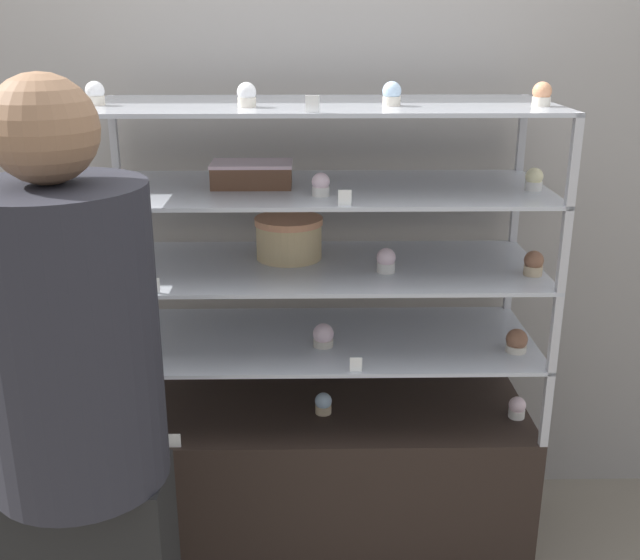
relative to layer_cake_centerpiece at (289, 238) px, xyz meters
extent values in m
plane|color=gray|center=(0.10, -0.08, -1.12)|extent=(20.00, 20.00, 0.00)
cube|color=gray|center=(0.10, 0.34, 0.18)|extent=(8.00, 0.05, 2.60)
cube|color=black|center=(0.10, -0.08, -0.84)|extent=(1.37, 0.53, 0.56)
cube|color=#B7B7BC|center=(-0.57, 0.18, -0.44)|extent=(0.02, 0.02, 0.25)
cube|color=#B7B7BC|center=(0.77, 0.18, -0.44)|extent=(0.02, 0.02, 0.25)
cube|color=#B7B7BC|center=(-0.57, -0.33, -0.44)|extent=(0.02, 0.02, 0.25)
cube|color=#B7B7BC|center=(0.77, -0.33, -0.44)|extent=(0.02, 0.02, 0.25)
cube|color=#B7BCC6|center=(0.10, -0.08, -0.32)|extent=(1.37, 0.53, 0.01)
cube|color=#B7B7BC|center=(-0.57, 0.18, -0.19)|extent=(0.02, 0.02, 0.25)
cube|color=#B7B7BC|center=(0.77, 0.18, -0.19)|extent=(0.02, 0.02, 0.25)
cube|color=#B7B7BC|center=(-0.57, -0.33, -0.19)|extent=(0.02, 0.02, 0.25)
cube|color=#B7B7BC|center=(0.77, -0.33, -0.19)|extent=(0.02, 0.02, 0.25)
cube|color=#B7BCC6|center=(0.10, -0.08, -0.07)|extent=(1.37, 0.53, 0.01)
cube|color=#B7B7BC|center=(-0.57, 0.18, 0.06)|extent=(0.02, 0.02, 0.25)
cube|color=#B7B7BC|center=(0.77, 0.18, 0.06)|extent=(0.02, 0.02, 0.25)
cube|color=#B7B7BC|center=(-0.57, -0.33, 0.06)|extent=(0.02, 0.02, 0.25)
cube|color=#B7B7BC|center=(0.77, -0.33, 0.06)|extent=(0.02, 0.02, 0.25)
cube|color=#B7BCC6|center=(0.10, -0.08, 0.17)|extent=(1.37, 0.53, 0.01)
cube|color=#B7B7BC|center=(-0.57, 0.18, 0.30)|extent=(0.02, 0.02, 0.25)
cube|color=#B7B7BC|center=(0.77, 0.18, 0.30)|extent=(0.02, 0.02, 0.25)
cube|color=#B7B7BC|center=(-0.57, -0.33, 0.30)|extent=(0.02, 0.02, 0.25)
cube|color=#B7B7BC|center=(0.77, -0.33, 0.30)|extent=(0.02, 0.02, 0.25)
cube|color=#B7BCC6|center=(0.10, -0.08, 0.42)|extent=(1.37, 0.53, 0.01)
cylinder|color=#DBBC84|center=(0.00, 0.00, -0.01)|extent=(0.21, 0.21, 0.11)
cylinder|color=#E5996B|center=(0.00, 0.00, 0.06)|extent=(0.22, 0.22, 0.02)
cube|color=brown|center=(-0.11, -0.06, 0.21)|extent=(0.24, 0.15, 0.06)
cube|color=silver|center=(-0.11, -0.06, 0.25)|extent=(0.24, 0.15, 0.01)
cylinder|color=beige|center=(-0.52, -0.19, -0.55)|extent=(0.05, 0.05, 0.03)
sphere|color=#8C5B42|center=(-0.52, -0.19, -0.52)|extent=(0.06, 0.06, 0.06)
cylinder|color=#CCB28C|center=(0.11, -0.12, -0.55)|extent=(0.05, 0.05, 0.03)
sphere|color=silver|center=(0.11, -0.12, -0.52)|extent=(0.06, 0.06, 0.06)
cylinder|color=white|center=(0.73, -0.16, -0.55)|extent=(0.05, 0.05, 0.03)
sphere|color=silver|center=(0.73, -0.16, -0.52)|extent=(0.06, 0.06, 0.06)
cube|color=white|center=(-0.34, -0.32, -0.54)|extent=(0.04, 0.00, 0.04)
cylinder|color=white|center=(-0.53, -0.19, -0.30)|extent=(0.06, 0.06, 0.02)
sphere|color=white|center=(-0.53, -0.19, -0.27)|extent=(0.07, 0.07, 0.07)
cylinder|color=beige|center=(0.11, -0.14, -0.30)|extent=(0.06, 0.06, 0.02)
sphere|color=silver|center=(0.11, -0.14, -0.27)|extent=(0.07, 0.07, 0.07)
cylinder|color=beige|center=(0.70, -0.19, -0.30)|extent=(0.06, 0.06, 0.02)
sphere|color=#8C5B42|center=(0.70, -0.19, -0.27)|extent=(0.07, 0.07, 0.07)
cube|color=white|center=(0.20, -0.32, -0.29)|extent=(0.04, 0.00, 0.04)
cylinder|color=#CCB28C|center=(-0.52, -0.18, -0.05)|extent=(0.06, 0.06, 0.03)
sphere|color=#F4EAB2|center=(-0.52, -0.18, -0.02)|extent=(0.06, 0.06, 0.06)
cylinder|color=white|center=(0.30, -0.15, -0.05)|extent=(0.06, 0.06, 0.03)
sphere|color=silver|center=(0.30, -0.15, -0.02)|extent=(0.06, 0.06, 0.06)
cylinder|color=#CCB28C|center=(0.73, -0.18, -0.05)|extent=(0.06, 0.06, 0.03)
sphere|color=#8C5B42|center=(0.73, -0.18, -0.02)|extent=(0.06, 0.06, 0.06)
cube|color=white|center=(-0.37, -0.32, -0.05)|extent=(0.04, 0.00, 0.04)
cylinder|color=#CCB28C|center=(-0.53, -0.13, 0.19)|extent=(0.05, 0.05, 0.03)
sphere|color=#E5996B|center=(-0.53, -0.13, 0.22)|extent=(0.05, 0.05, 0.05)
cylinder|color=white|center=(0.10, -0.20, 0.19)|extent=(0.05, 0.05, 0.03)
sphere|color=silver|center=(0.10, -0.20, 0.22)|extent=(0.05, 0.05, 0.05)
cylinder|color=white|center=(0.73, -0.13, 0.19)|extent=(0.05, 0.05, 0.03)
sphere|color=#F4EAB2|center=(0.73, -0.13, 0.22)|extent=(0.05, 0.05, 0.05)
cube|color=white|center=(0.16, -0.32, 0.20)|extent=(0.04, 0.00, 0.04)
cylinder|color=beige|center=(-0.54, -0.13, 0.44)|extent=(0.05, 0.05, 0.03)
sphere|color=white|center=(-0.54, -0.13, 0.47)|extent=(0.05, 0.05, 0.05)
cylinder|color=beige|center=(-0.11, -0.18, 0.44)|extent=(0.05, 0.05, 0.03)
sphere|color=white|center=(-0.11, -0.18, 0.47)|extent=(0.05, 0.05, 0.05)
cylinder|color=beige|center=(0.30, -0.16, 0.44)|extent=(0.05, 0.05, 0.03)
sphere|color=silver|center=(0.30, -0.16, 0.47)|extent=(0.05, 0.05, 0.05)
cylinder|color=beige|center=(0.71, -0.18, 0.44)|extent=(0.05, 0.05, 0.03)
sphere|color=#E5996B|center=(0.71, -0.18, 0.47)|extent=(0.05, 0.05, 0.05)
cube|color=white|center=(0.07, -0.32, 0.45)|extent=(0.04, 0.00, 0.04)
cylinder|color=#26262D|center=(-0.46, -0.80, 0.00)|extent=(0.39, 0.39, 0.68)
sphere|color=#936B4C|center=(-0.46, -0.80, 0.45)|extent=(0.22, 0.22, 0.22)
camera|label=1|loc=(0.06, -2.30, 0.65)|focal=42.00mm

